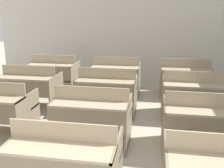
{
  "coord_description": "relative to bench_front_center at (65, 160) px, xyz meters",
  "views": [
    {
      "loc": [
        0.95,
        -0.66,
        2.02
      ],
      "look_at": [
        0.23,
        3.62,
        0.78
      ],
      "focal_mm": 42.0,
      "sensor_mm": 36.0,
      "label": 1
    }
  ],
  "objects": [
    {
      "name": "bench_third_center",
      "position": [
        -0.02,
        2.56,
        0.0
      ],
      "size": [
        1.14,
        0.78,
        0.92
      ],
      "color": "#7C6D56",
      "rests_on": "ground_plane"
    },
    {
      "name": "bench_second_center",
      "position": [
        -0.01,
        1.27,
        0.0
      ],
      "size": [
        1.14,
        0.78,
        0.92
      ],
      "color": "#81725B",
      "rests_on": "ground_plane"
    },
    {
      "name": "bench_back_right",
      "position": [
        1.61,
        3.84,
        0.0
      ],
      "size": [
        1.14,
        0.78,
        0.92
      ],
      "color": "#796A53",
      "rests_on": "ground_plane"
    },
    {
      "name": "wall_back",
      "position": [
        -0.04,
        5.08,
        0.98
      ],
      "size": [
        7.31,
        0.06,
        2.92
      ],
      "color": "beige",
      "rests_on": "ground_plane"
    },
    {
      "name": "bench_back_left",
      "position": [
        -1.63,
        3.82,
        0.0
      ],
      "size": [
        1.14,
        0.78,
        0.92
      ],
      "color": "#83735C",
      "rests_on": "ground_plane"
    },
    {
      "name": "bench_back_center",
      "position": [
        -0.02,
        3.82,
        0.0
      ],
      "size": [
        1.14,
        0.78,
        0.92
      ],
      "color": "#82735C",
      "rests_on": "ground_plane"
    },
    {
      "name": "bench_second_right",
      "position": [
        1.62,
        1.26,
        0.0
      ],
      "size": [
        1.14,
        0.78,
        0.92
      ],
      "color": "#807059",
      "rests_on": "ground_plane"
    },
    {
      "name": "bench_front_center",
      "position": [
        0.0,
        0.0,
        0.0
      ],
      "size": [
        1.14,
        0.78,
        0.92
      ],
      "color": "#7C6D56",
      "rests_on": "ground_plane"
    },
    {
      "name": "bench_third_left",
      "position": [
        -1.65,
        2.54,
        0.0
      ],
      "size": [
        1.14,
        0.78,
        0.92
      ],
      "color": "#7E6E57",
      "rests_on": "ground_plane"
    },
    {
      "name": "bench_third_right",
      "position": [
        1.63,
        2.55,
        0.0
      ],
      "size": [
        1.14,
        0.78,
        0.92
      ],
      "color": "#80715A",
      "rests_on": "ground_plane"
    }
  ]
}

